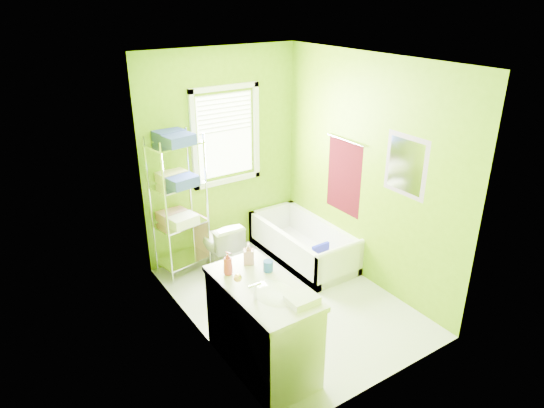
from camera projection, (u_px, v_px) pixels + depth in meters
ground at (288, 300)px, 5.40m from camera, size 2.90×2.90×0.00m
room_envelope at (291, 170)px, 4.78m from camera, size 2.14×2.94×2.62m
window at (226, 131)px, 5.86m from camera, size 0.92×0.05×1.22m
door at (255, 299)px, 3.71m from camera, size 0.09×0.80×2.00m
right_wall_decor at (367, 172)px, 5.38m from camera, size 0.04×1.48×1.17m
bathtub at (304, 248)px, 6.19m from camera, size 0.70×1.50×0.48m
toilet at (220, 245)px, 5.89m from camera, size 0.39×0.67×0.67m
vanity at (263, 324)px, 4.31m from camera, size 0.58×1.14×1.08m
wire_shelf_unit at (179, 189)px, 5.57m from camera, size 0.64×0.51×1.75m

